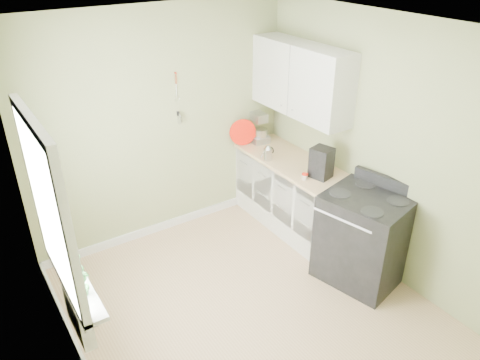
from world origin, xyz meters
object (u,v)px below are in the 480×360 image
stand_mixer (257,127)px  kettle (268,153)px  coffee_maker (321,163)px  stove (363,238)px

stand_mixer → kettle: 0.62m
kettle → coffee_maker: 0.72m
stove → kettle: 1.49m
stove → stand_mixer: stand_mixer is taller
stove → kettle: (-0.23, 1.38, 0.50)m
stand_mixer → coffee_maker: 1.24m
kettle → coffee_maker: bearing=-71.4°
stove → stand_mixer: (0.01, 1.95, 0.59)m
coffee_maker → stove: bearing=-89.9°
stove → kettle: bearing=99.4°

